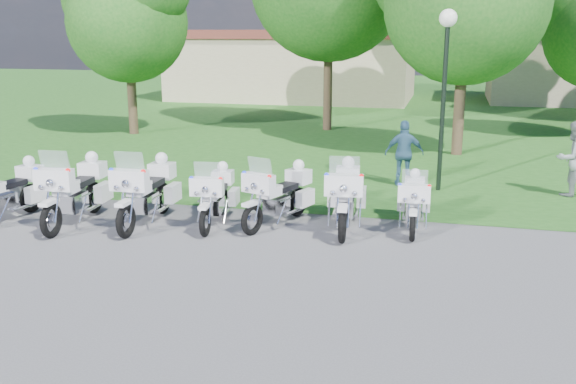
% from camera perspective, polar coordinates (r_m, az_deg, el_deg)
% --- Properties ---
extents(ground, '(100.00, 100.00, 0.00)m').
position_cam_1_polar(ground, '(11.91, -3.49, -5.68)').
color(ground, '#535358').
rests_on(ground, ground).
extents(grass_lawn, '(100.00, 48.00, 0.01)m').
position_cam_1_polar(grass_lawn, '(38.03, 9.12, 7.86)').
color(grass_lawn, '#22591C').
rests_on(grass_lawn, ground).
extents(motorcycle_0, '(0.99, 2.37, 1.60)m').
position_cam_1_polar(motorcycle_0, '(15.19, -23.82, 0.11)').
color(motorcycle_0, black).
rests_on(motorcycle_0, ground).
extents(motorcycle_1, '(0.95, 2.58, 1.73)m').
position_cam_1_polar(motorcycle_1, '(14.46, -18.32, 0.18)').
color(motorcycle_1, black).
rests_on(motorcycle_1, ground).
extents(motorcycle_2, '(0.86, 2.55, 1.71)m').
position_cam_1_polar(motorcycle_2, '(14.02, -12.38, 0.12)').
color(motorcycle_2, black).
rests_on(motorcycle_2, ground).
extents(motorcycle_3, '(0.89, 2.22, 1.49)m').
position_cam_1_polar(motorcycle_3, '(13.78, -6.44, -0.28)').
color(motorcycle_3, black).
rests_on(motorcycle_3, ground).
extents(motorcycle_4, '(1.27, 2.24, 1.57)m').
position_cam_1_polar(motorcycle_4, '(13.67, -0.74, -0.17)').
color(motorcycle_4, black).
rests_on(motorcycle_4, ground).
extents(motorcycle_5, '(0.98, 2.50, 1.68)m').
position_cam_1_polar(motorcycle_5, '(13.45, 5.15, -0.27)').
color(motorcycle_5, black).
rests_on(motorcycle_5, ground).
extents(motorcycle_6, '(0.73, 2.09, 1.40)m').
position_cam_1_polar(motorcycle_6, '(13.60, 11.12, -0.82)').
color(motorcycle_6, black).
rests_on(motorcycle_6, ground).
extents(lamp_post, '(0.44, 0.44, 4.56)m').
position_cam_1_polar(lamp_post, '(16.70, 13.86, 11.58)').
color(lamp_post, black).
rests_on(lamp_post, ground).
extents(tree_0, '(5.46, 4.66, 7.28)m').
position_cam_1_polar(tree_0, '(26.49, -14.17, 15.41)').
color(tree_0, '#38281C').
rests_on(tree_0, ground).
extents(building_west, '(14.56, 8.32, 4.10)m').
position_cam_1_polar(building_west, '(39.85, 0.60, 11.29)').
color(building_west, tan).
rests_on(building_west, ground).
extents(bystander_b, '(1.15, 1.08, 1.88)m').
position_cam_1_polar(bystander_b, '(17.46, 23.98, 2.69)').
color(bystander_b, gray).
rests_on(bystander_b, ground).
extents(bystander_c, '(1.08, 0.58, 1.75)m').
position_cam_1_polar(bystander_c, '(17.32, 10.30, 3.38)').
color(bystander_c, '#345F7E').
rests_on(bystander_c, ground).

